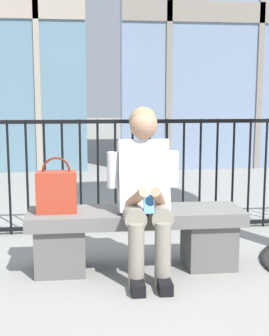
# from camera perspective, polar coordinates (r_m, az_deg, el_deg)

# --- Properties ---
(ground_plane) EXTENTS (60.00, 60.00, 0.00)m
(ground_plane) POSITION_cam_1_polar(r_m,az_deg,el_deg) (3.55, 0.19, -12.32)
(ground_plane) COLOR gray
(stone_bench) EXTENTS (1.60, 0.44, 0.45)m
(stone_bench) POSITION_cam_1_polar(r_m,az_deg,el_deg) (3.46, 0.19, -8.12)
(stone_bench) COLOR slate
(stone_bench) RESTS_ON ground
(seated_person_with_phone) EXTENTS (0.52, 0.66, 1.21)m
(seated_person_with_phone) POSITION_cam_1_polar(r_m,az_deg,el_deg) (3.25, 1.28, -2.31)
(seated_person_with_phone) COLOR gray
(seated_person_with_phone) RESTS_ON ground
(handbag_on_bench) EXTENTS (0.29, 0.16, 0.41)m
(handbag_on_bench) POSITION_cam_1_polar(r_m,az_deg,el_deg) (3.35, -9.70, -2.85)
(handbag_on_bench) COLOR #B23823
(handbag_on_bench) RESTS_ON stone_bench
(plaza_railing) EXTENTS (9.44, 0.04, 1.08)m
(plaza_railing) POSITION_cam_1_polar(r_m,az_deg,el_deg) (4.36, -1.32, -0.92)
(plaza_railing) COLOR black
(plaza_railing) RESTS_ON ground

